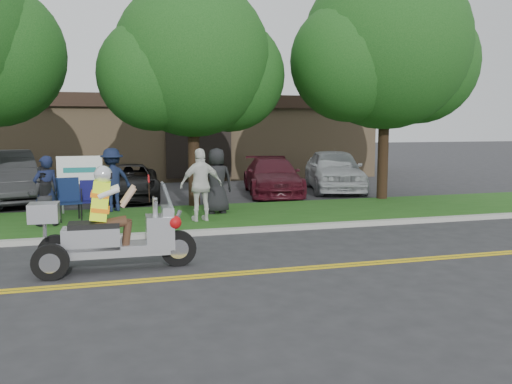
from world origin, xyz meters
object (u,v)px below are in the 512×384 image
object	(u,v)px
parked_car_mid	(129,182)
spectator_adult_mid	(43,196)
spectator_adult_left	(46,191)
parked_car_far_right	(334,170)
trike_scooter	(108,234)
parked_car_left	(3,177)
spectator_adult_right	(201,185)
lawn_chair_b	(89,196)
lawn_chair_a	(69,196)
parked_car_right	(272,176)

from	to	relation	value
parked_car_mid	spectator_adult_mid	bearing A→B (deg)	-111.61
spectator_adult_left	parked_car_far_right	xyz separation A→B (m)	(10.24, 5.37, -0.15)
trike_scooter	parked_car_left	distance (m)	10.30
trike_scooter	spectator_adult_right	size ratio (longest dim) A/B	1.53
spectator_adult_left	parked_car_mid	world-z (taller)	spectator_adult_left
lawn_chair_b	spectator_adult_right	size ratio (longest dim) A/B	0.52
trike_scooter	parked_car_far_right	world-z (taller)	trike_scooter
lawn_chair_a	parked_car_far_right	xyz separation A→B (m)	(9.76, 4.67, 0.10)
parked_car_right	parked_car_far_right	bearing A→B (deg)	18.07
lawn_chair_b	parked_car_left	bearing A→B (deg)	131.13
spectator_adult_right	parked_car_left	world-z (taller)	spectator_adult_right
spectator_adult_mid	spectator_adult_right	xyz separation A→B (m)	(3.96, -0.41, 0.21)
spectator_adult_right	parked_car_right	bearing A→B (deg)	-130.57
parked_car_mid	lawn_chair_a	bearing A→B (deg)	-108.81
spectator_adult_mid	parked_car_far_right	world-z (taller)	parked_car_far_right
trike_scooter	parked_car_far_right	xyz separation A→B (m)	(8.81, 9.76, 0.17)
spectator_adult_left	spectator_adult_right	size ratio (longest dim) A/B	0.92
trike_scooter	parked_car_mid	size ratio (longest dim) A/B	0.66
trike_scooter	parked_car_right	bearing A→B (deg)	58.16
trike_scooter	lawn_chair_b	bearing A→B (deg)	95.75
spectator_adult_mid	parked_car_left	distance (m)	5.64
spectator_adult_right	parked_car_far_right	size ratio (longest dim) A/B	0.39
lawn_chair_b	spectator_adult_mid	distance (m)	1.58
lawn_chair_b	parked_car_far_right	bearing A→B (deg)	31.61
spectator_adult_right	lawn_chair_b	bearing A→B (deg)	-34.43
lawn_chair_b	parked_car_far_right	distance (m)	10.16
lawn_chair_a	parked_car_left	size ratio (longest dim) A/B	0.21
parked_car_mid	trike_scooter	bearing A→B (deg)	-91.70
trike_scooter	spectator_adult_mid	distance (m)	4.67
spectator_adult_right	parked_car_mid	xyz separation A→B (m)	(-1.63, 5.44, -0.45)
parked_car_right	parked_car_mid	bearing A→B (deg)	-170.85
spectator_adult_mid	parked_car_mid	size ratio (longest dim) A/B	0.34
parked_car_mid	parked_car_far_right	distance (m)	8.01
lawn_chair_a	parked_car_mid	distance (m)	4.70
spectator_adult_right	spectator_adult_mid	bearing A→B (deg)	-12.05
parked_car_left	lawn_chair_a	bearing A→B (deg)	-78.42
lawn_chair_a	parked_car_left	xyz separation A→B (m)	(-2.33, 4.68, 0.14)
lawn_chair_a	parked_car_far_right	bearing A→B (deg)	15.29
spectator_adult_right	parked_car_mid	world-z (taller)	spectator_adult_right
trike_scooter	parked_car_left	size ratio (longest dim) A/B	0.55
spectator_adult_right	parked_car_right	distance (m)	6.52
lawn_chair_b	spectator_adult_left	world-z (taller)	spectator_adult_left
spectator_adult_mid	parked_car_left	world-z (taller)	parked_car_left
spectator_adult_mid	trike_scooter	bearing A→B (deg)	107.69
parked_car_right	lawn_chair_a	bearing A→B (deg)	-138.86
lawn_chair_b	parked_car_left	world-z (taller)	parked_car_left
lawn_chair_a	parked_car_left	distance (m)	5.23
spectator_adult_right	parked_car_right	xyz separation A→B (m)	(3.67, 5.37, -0.38)
trike_scooter	spectator_adult_right	bearing A→B (deg)	59.90
spectator_adult_left	parked_car_right	distance (m)	9.05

